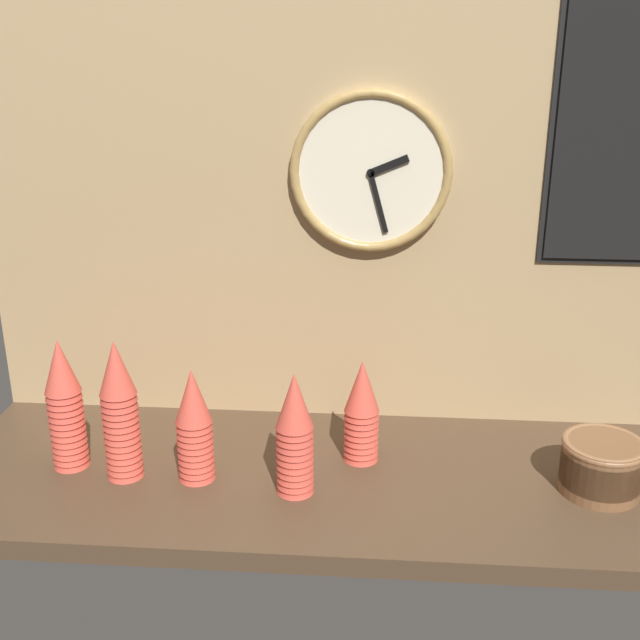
{
  "coord_description": "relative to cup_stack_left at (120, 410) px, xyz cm",
  "views": [
    {
      "loc": [
        6.68,
        -141.33,
        85.68
      ],
      "look_at": [
        -4.66,
        4.0,
        31.05
      ],
      "focal_mm": 45.0,
      "sensor_mm": 36.0,
      "label": 1
    }
  ],
  "objects": [
    {
      "name": "bowl_stack_far_right",
      "position": [
        93.25,
        1.73,
        -8.85
      ],
      "size": [
        15.85,
        15.85,
        10.75
      ],
      "color": "brown",
      "rests_on": "ground_plane"
    },
    {
      "name": "cup_stack_center",
      "position": [
        34.57,
        -3.08,
        -2.08
      ],
      "size": [
        7.24,
        7.24,
        24.95
      ],
      "color": "#DB4C3D",
      "rests_on": "ground_plane"
    },
    {
      "name": "cup_stack_left",
      "position": [
        0.0,
        0.0,
        0.0
      ],
      "size": [
        7.24,
        7.24,
        29.11
      ],
      "color": "#DB4C3D",
      "rests_on": "ground_plane"
    },
    {
      "name": "ground_plane",
      "position": [
        43.07,
        5.01,
        -16.56
      ],
      "size": [
        160.0,
        56.0,
        4.0
      ],
      "primitive_type": "cube",
      "color": "#4C3826"
    },
    {
      "name": "wall_tiled_back",
      "position": [
        43.07,
        31.51,
        37.94
      ],
      "size": [
        160.0,
        3.0,
        105.0
      ],
      "color": "tan",
      "rests_on": "ground_plane"
    },
    {
      "name": "cup_stack_center_right",
      "position": [
        46.84,
        10.16,
        -3.46
      ],
      "size": [
        7.24,
        7.24,
        22.18
      ],
      "color": "#DB4C3D",
      "rests_on": "ground_plane"
    },
    {
      "name": "cup_stack_center_left",
      "position": [
        14.51,
        0.18,
        -2.77
      ],
      "size": [
        7.24,
        7.24,
        23.57
      ],
      "color": "#DB4C3D",
      "rests_on": "ground_plane"
    },
    {
      "name": "wall_clock",
      "position": [
        47.34,
        28.47,
        41.89
      ],
      "size": [
        33.47,
        2.7,
        33.47
      ],
      "color": "beige"
    },
    {
      "name": "cup_stack_far_left",
      "position": [
        -12.26,
        3.01,
        -0.69
      ],
      "size": [
        7.24,
        7.24,
        27.73
      ],
      "color": "#DB4C3D",
      "rests_on": "ground_plane"
    }
  ]
}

